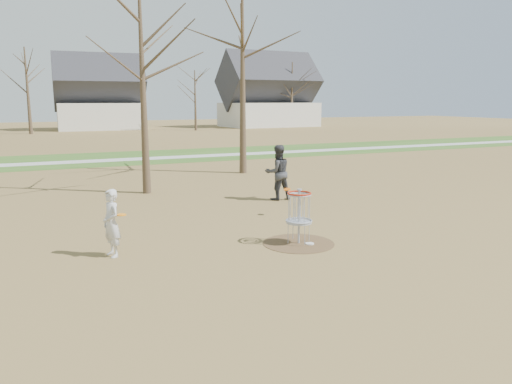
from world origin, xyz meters
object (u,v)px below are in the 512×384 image
at_px(player_throwing, 278,172).
at_px(disc_golf_basket, 299,208).
at_px(player_standing, 111,223).
at_px(disc_grounded, 310,244).

bearing_deg(player_throwing, disc_golf_basket, 70.35).
xyz_separation_m(player_standing, disc_grounded, (4.62, -1.02, -0.76)).
distance_m(player_throwing, disc_golf_basket, 5.63).
distance_m(player_standing, player_throwing, 7.81).
bearing_deg(player_throwing, disc_grounded, 73.01).
relative_size(player_throwing, disc_golf_basket, 1.47).
bearing_deg(player_standing, player_throwing, 109.46).
xyz_separation_m(player_throwing, disc_golf_basket, (-2.03, -5.25, -0.08)).
bearing_deg(disc_golf_basket, disc_grounded, -40.47).
bearing_deg(disc_grounded, player_throwing, 71.51).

